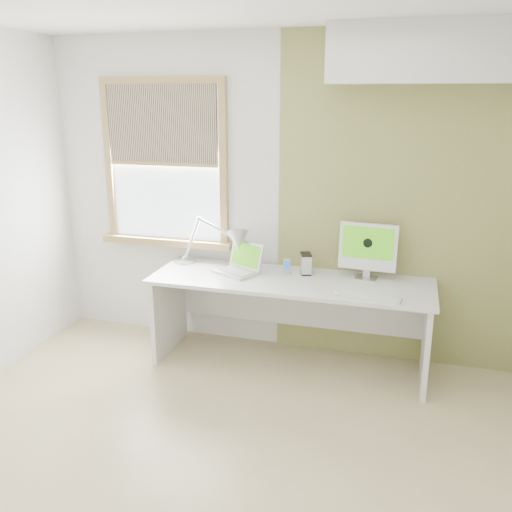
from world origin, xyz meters
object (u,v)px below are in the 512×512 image
(desk_lamp, at_px, (227,243))
(laptop, at_px, (240,265))
(desk, at_px, (292,300))
(imac, at_px, (368,248))
(external_drive, at_px, (306,264))

(desk_lamp, xyz_separation_m, laptop, (0.14, -0.08, -0.16))
(desk, relative_size, desk_lamp, 3.06)
(laptop, bearing_deg, desk_lamp, 149.87)
(desk_lamp, bearing_deg, imac, 2.22)
(desk_lamp, bearing_deg, external_drive, 1.93)
(laptop, relative_size, external_drive, 2.53)
(laptop, relative_size, imac, 0.94)
(desk, relative_size, imac, 4.87)
(desk, xyz_separation_m, laptop, (-0.43, 0.01, 0.25))
(desk_lamp, height_order, imac, imac)
(desk_lamp, distance_m, external_drive, 0.67)
(external_drive, bearing_deg, imac, 2.62)
(laptop, height_order, imac, imac)
(imac, bearing_deg, desk, -166.53)
(desk, bearing_deg, imac, 13.47)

